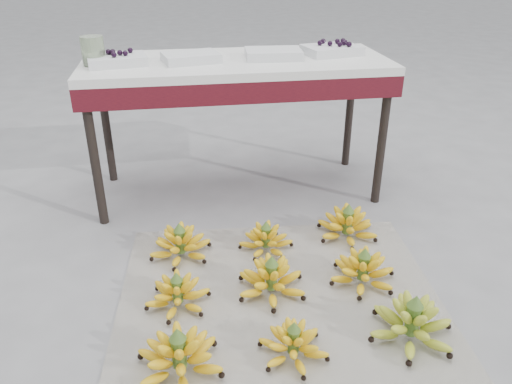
{
  "coord_description": "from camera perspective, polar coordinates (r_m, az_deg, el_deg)",
  "views": [
    {
      "loc": [
        -0.31,
        -1.56,
        1.26
      ],
      "look_at": [
        -0.0,
        0.35,
        0.28
      ],
      "focal_mm": 35.0,
      "sensor_mm": 36.0,
      "label": 1
    }
  ],
  "objects": [
    {
      "name": "ground",
      "position": [
        2.03,
        1.63,
        -11.58
      ],
      "size": [
        60.0,
        60.0,
        0.0
      ],
      "primitive_type": "plane",
      "color": "slate",
      "rests_on": "ground"
    },
    {
      "name": "bunch_mid_right",
      "position": [
        2.09,
        12.12,
        -8.78
      ],
      "size": [
        0.31,
        0.31,
        0.17
      ],
      "rotation": [
        0.0,
        0.0,
        -0.14
      ],
      "color": "yellow",
      "rests_on": "newspaper_mat"
    },
    {
      "name": "bunch_back_right",
      "position": [
        2.38,
        10.38,
        -3.77
      ],
      "size": [
        0.36,
        0.36,
        0.17
      ],
      "rotation": [
        0.0,
        0.0,
        0.35
      ],
      "color": "yellow",
      "rests_on": "newspaper_mat"
    },
    {
      "name": "bunch_front_center",
      "position": [
        1.75,
        4.3,
        -16.95
      ],
      "size": [
        0.29,
        0.29,
        0.15
      ],
      "rotation": [
        0.0,
        0.0,
        0.23
      ],
      "color": "yellow",
      "rests_on": "newspaper_mat"
    },
    {
      "name": "tray_left",
      "position": [
        2.53,
        -7.46,
        15.01
      ],
      "size": [
        0.3,
        0.24,
        0.04
      ],
      "color": "silver",
      "rests_on": "vendor_table"
    },
    {
      "name": "bunch_mid_center",
      "position": [
        2.0,
        1.78,
        -10.0
      ],
      "size": [
        0.37,
        0.37,
        0.17
      ],
      "rotation": [
        0.0,
        0.0,
        0.39
      ],
      "color": "yellow",
      "rests_on": "newspaper_mat"
    },
    {
      "name": "bunch_back_center",
      "position": [
        2.25,
        1.14,
        -5.48
      ],
      "size": [
        0.3,
        0.3,
        0.15
      ],
      "rotation": [
        0.0,
        0.0,
        -0.34
      ],
      "color": "yellow",
      "rests_on": "newspaper_mat"
    },
    {
      "name": "bunch_back_left",
      "position": [
        2.23,
        -8.63,
        -5.96
      ],
      "size": [
        0.28,
        0.28,
        0.17
      ],
      "rotation": [
        0.0,
        0.0,
        -0.03
      ],
      "color": "yellow",
      "rests_on": "newspaper_mat"
    },
    {
      "name": "vendor_table",
      "position": [
        2.59,
        -2.23,
        13.12
      ],
      "size": [
        1.52,
        0.61,
        0.73
      ],
      "color": "black",
      "rests_on": "ground"
    },
    {
      "name": "bunch_front_right",
      "position": [
        1.88,
        17.4,
        -14.15
      ],
      "size": [
        0.31,
        0.31,
        0.18
      ],
      "rotation": [
        0.0,
        0.0,
        0.02
      ],
      "color": "#9ABC39",
      "rests_on": "newspaper_mat"
    },
    {
      "name": "newspaper_mat",
      "position": [
        2.02,
        2.64,
        -11.73
      ],
      "size": [
        1.33,
        1.14,
        0.01
      ],
      "primitive_type": "cube",
      "rotation": [
        0.0,
        0.0,
        -0.08
      ],
      "color": "silver",
      "rests_on": "ground"
    },
    {
      "name": "tray_far_right",
      "position": [
        2.71,
        8.7,
        15.8
      ],
      "size": [
        0.31,
        0.25,
        0.07
      ],
      "color": "silver",
      "rests_on": "vendor_table"
    },
    {
      "name": "glass_jar",
      "position": [
        2.55,
        -18.13,
        15.09
      ],
      "size": [
        0.11,
        0.11,
        0.13
      ],
      "primitive_type": "cylinder",
      "rotation": [
        0.0,
        0.0,
        -0.06
      ],
      "color": "#B7CDA3",
      "rests_on": "vendor_table"
    },
    {
      "name": "bunch_front_left",
      "position": [
        1.71,
        -8.75,
        -18.07
      ],
      "size": [
        0.38,
        0.38,
        0.18
      ],
      "rotation": [
        0.0,
        0.0,
        0.4
      ],
      "color": "yellow",
      "rests_on": "newspaper_mat"
    },
    {
      "name": "tray_far_left",
      "position": [
        2.54,
        -15.61,
        14.37
      ],
      "size": [
        0.3,
        0.24,
        0.07
      ],
      "color": "silver",
      "rests_on": "vendor_table"
    },
    {
      "name": "bunch_mid_left",
      "position": [
        1.96,
        -8.94,
        -11.43
      ],
      "size": [
        0.29,
        0.29,
        0.15
      ],
      "rotation": [
        0.0,
        0.0,
        0.19
      ],
      "color": "yellow",
      "rests_on": "newspaper_mat"
    },
    {
      "name": "tray_right",
      "position": [
        2.59,
        2.0,
        15.5
      ],
      "size": [
        0.29,
        0.22,
        0.04
      ],
      "color": "silver",
      "rests_on": "vendor_table"
    }
  ]
}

